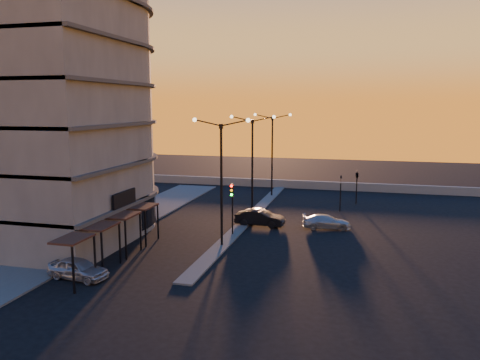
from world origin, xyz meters
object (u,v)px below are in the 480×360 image
streetlamp_mid (252,157)px  car_sedan (260,218)px  traffic_light_main (232,201)px  car_hatchback (78,268)px  car_wagon (327,222)px

streetlamp_mid → car_sedan: bearing=-66.3°
traffic_light_main → car_hatchback: size_ratio=1.12×
traffic_light_main → car_wagon: (7.19, 4.22, -2.30)m
traffic_light_main → car_hatchback: (-6.50, -11.42, -2.24)m
car_hatchback → car_wagon: bearing=-34.2°
streetlamp_mid → traffic_light_main: bearing=-90.0°
traffic_light_main → car_wagon: size_ratio=1.05×
car_hatchback → car_sedan: bearing=-20.9°
traffic_light_main → car_wagon: 8.64m
traffic_light_main → car_hatchback: bearing=-119.6°
car_hatchback → car_sedan: 17.11m
car_hatchback → car_wagon: 20.78m
traffic_light_main → car_hatchback: traffic_light_main is taller
traffic_light_main → car_sedan: 4.55m
streetlamp_mid → car_sedan: 6.15m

